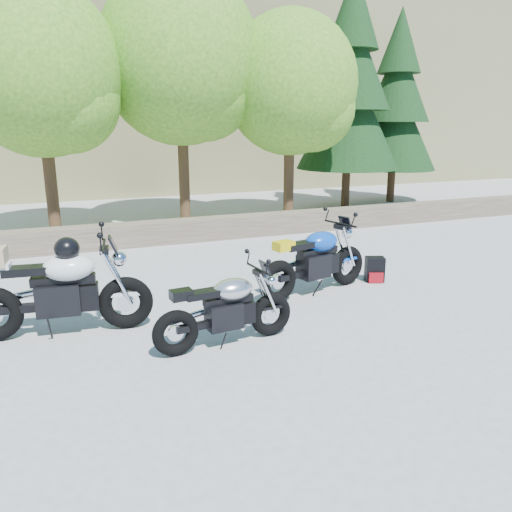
{
  "coord_description": "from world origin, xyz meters",
  "views": [
    {
      "loc": [
        -2.43,
        -5.51,
        2.61
      ],
      "look_at": [
        0.2,
        1.0,
        0.75
      ],
      "focal_mm": 35.0,
      "sensor_mm": 36.0,
      "label": 1
    }
  ],
  "objects_px": {
    "white_bike": "(59,288)",
    "backpack": "(375,270)",
    "silver_bike": "(226,310)",
    "blue_bike": "(315,261)"
  },
  "relations": [
    {
      "from": "white_bike",
      "to": "blue_bike",
      "type": "bearing_deg",
      "value": 10.14
    },
    {
      "from": "silver_bike",
      "to": "backpack",
      "type": "relative_size",
      "value": 4.32
    },
    {
      "from": "white_bike",
      "to": "blue_bike",
      "type": "distance_m",
      "value": 3.78
    },
    {
      "from": "silver_bike",
      "to": "white_bike",
      "type": "height_order",
      "value": "white_bike"
    },
    {
      "from": "white_bike",
      "to": "backpack",
      "type": "bearing_deg",
      "value": 11.1
    },
    {
      "from": "blue_bike",
      "to": "backpack",
      "type": "relative_size",
      "value": 5.03
    },
    {
      "from": "backpack",
      "to": "silver_bike",
      "type": "bearing_deg",
      "value": -133.07
    },
    {
      "from": "blue_bike",
      "to": "backpack",
      "type": "distance_m",
      "value": 1.3
    },
    {
      "from": "blue_bike",
      "to": "white_bike",
      "type": "bearing_deg",
      "value": 168.93
    },
    {
      "from": "silver_bike",
      "to": "backpack",
      "type": "height_order",
      "value": "silver_bike"
    }
  ]
}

